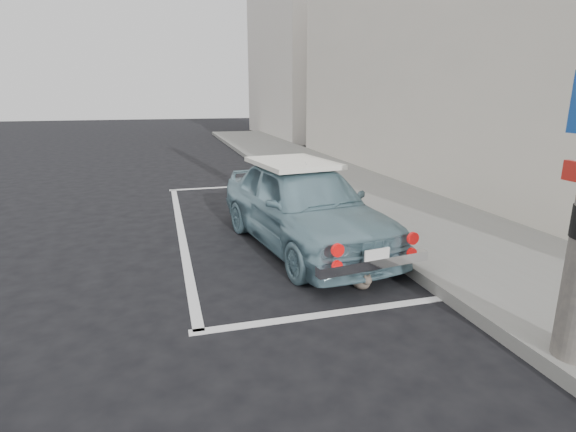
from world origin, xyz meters
TOP-DOWN VIEW (x-y plane):
  - ground at (0.00, 0.00)m, footprint 80.00×80.00m
  - sidewalk at (3.20, 2.00)m, footprint 2.80×40.00m
  - shop_building at (6.33, 4.00)m, footprint 3.50×18.00m
  - building_far at (6.35, 20.00)m, footprint 3.50×10.00m
  - pline_rear at (0.50, -0.50)m, footprint 3.00×0.12m
  - pline_front at (0.50, 6.50)m, footprint 3.00×0.12m
  - pline_side at (-0.90, 3.00)m, footprint 0.12×7.00m
  - retro_coupe at (0.87, 1.68)m, footprint 2.07×4.01m
  - cat at (1.06, 0.01)m, footprint 0.24×0.43m

SIDE VIEW (x-z plane):
  - ground at x=0.00m, z-range 0.00..0.00m
  - pline_rear at x=0.50m, z-range 0.00..0.01m
  - pline_front at x=0.50m, z-range 0.00..0.01m
  - pline_side at x=-0.90m, z-range 0.00..0.01m
  - sidewalk at x=3.20m, z-range 0.00..0.15m
  - cat at x=1.06m, z-range -0.01..0.22m
  - retro_coupe at x=0.87m, z-range 0.01..1.31m
  - shop_building at x=6.33m, z-range -0.01..6.99m
  - building_far at x=6.35m, z-range 0.00..8.00m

